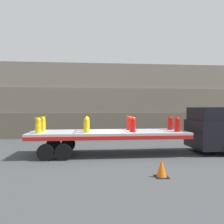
{
  "coord_description": "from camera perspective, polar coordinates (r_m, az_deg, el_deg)",
  "views": [
    {
      "loc": [
        -0.97,
        -12.28,
        2.64
      ],
      "look_at": [
        0.17,
        0.0,
        2.41
      ],
      "focal_mm": 35.0,
      "sensor_mm": 36.0,
      "label": 1
    }
  ],
  "objects": [
    {
      "name": "rock_cliff",
      "position": [
        20.75,
        -2.61,
        2.91
      ],
      "size": [
        60.0,
        3.3,
        6.61
      ],
      "color": "#665B4C",
      "rests_on": "ground_plane"
    },
    {
      "name": "traffic_cone",
      "position": [
        8.8,
        12.83,
        -14.18
      ],
      "size": [
        0.5,
        0.5,
        0.67
      ],
      "color": "black",
      "rests_on": "ground_plane"
    },
    {
      "name": "fire_hydrant_yellow_far_0",
      "position": [
        13.16,
        -17.6,
        -3.03
      ],
      "size": [
        0.37,
        0.54,
        0.81
      ],
      "color": "gold",
      "rests_on": "flatbed_trailer"
    },
    {
      "name": "ground_plane",
      "position": [
        12.6,
        -0.77,
        -11.03
      ],
      "size": [
        120.0,
        120.0,
        0.0
      ],
      "primitive_type": "plane",
      "color": "#3F4244"
    },
    {
      "name": "fire_hydrant_yellow_near_1",
      "position": [
        11.77,
        -6.69,
        -3.47
      ],
      "size": [
        0.37,
        0.54,
        0.81
      ],
      "color": "gold",
      "rests_on": "flatbed_trailer"
    },
    {
      "name": "fire_hydrant_yellow_far_1",
      "position": [
        12.86,
        -6.57,
        -3.08
      ],
      "size": [
        0.37,
        0.54,
        0.81
      ],
      "color": "gold",
      "rests_on": "flatbed_trailer"
    },
    {
      "name": "fire_hydrant_yellow_near_0",
      "position": [
        12.1,
        -18.71,
        -3.39
      ],
      "size": [
        0.37,
        0.54,
        0.81
      ],
      "color": "gold",
      "rests_on": "flatbed_trailer"
    },
    {
      "name": "truck_cab",
      "position": [
        14.31,
        25.16,
        -4.2
      ],
      "size": [
        2.57,
        2.63,
        2.68
      ],
      "color": "black",
      "rests_on": "ground_plane"
    },
    {
      "name": "cargo_strap_middle",
      "position": [
        12.29,
        -6.63,
        -1.28
      ],
      "size": [
        0.05,
        2.69,
        0.01
      ],
      "color": "yellow",
      "rests_on": "fire_hydrant_yellow_near_1"
    },
    {
      "name": "fire_hydrant_red_near_3",
      "position": [
        12.69,
        16.7,
        -3.18
      ],
      "size": [
        0.37,
        0.54,
        0.81
      ],
      "color": "red",
      "rests_on": "flatbed_trailer"
    },
    {
      "name": "fire_hydrant_red_far_2",
      "position": [
        13.05,
        4.55,
        -3.02
      ],
      "size": [
        0.37,
        0.54,
        0.81
      ],
      "color": "red",
      "rests_on": "flatbed_trailer"
    },
    {
      "name": "cargo_strap_front",
      "position": [
        12.49,
        4.99,
        -1.24
      ],
      "size": [
        0.05,
        2.69,
        0.01
      ],
      "color": "yellow",
      "rests_on": "fire_hydrant_red_near_2"
    },
    {
      "name": "cargo_strap_rear",
      "position": [
        12.61,
        -18.14,
        -1.27
      ],
      "size": [
        0.05,
        2.69,
        0.01
      ],
      "color": "yellow",
      "rests_on": "fire_hydrant_yellow_near_0"
    },
    {
      "name": "fire_hydrant_red_near_2",
      "position": [
        11.98,
        5.45,
        -3.39
      ],
      "size": [
        0.37,
        0.54,
        0.81
      ],
      "color": "red",
      "rests_on": "flatbed_trailer"
    },
    {
      "name": "flatbed_trailer",
      "position": [
        12.38,
        -3.66,
        -6.25
      ],
      "size": [
        8.75,
        2.59,
        1.32
      ],
      "color": "#B2B2B7",
      "rests_on": "ground_plane"
    },
    {
      "name": "fire_hydrant_red_far_3",
      "position": [
        13.71,
        14.98,
        -2.85
      ],
      "size": [
        0.37,
        0.54,
        0.81
      ],
      "color": "red",
      "rests_on": "flatbed_trailer"
    }
  ]
}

